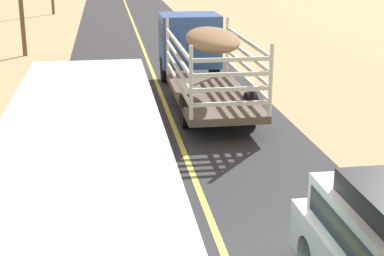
% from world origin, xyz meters
% --- Properties ---
extents(livestock_truck, '(2.53, 9.70, 3.02)m').
position_xyz_m(livestock_truck, '(1.48, 13.68, 1.79)').
color(livestock_truck, '#3359A5').
rests_on(livestock_truck, road_surface).
extents(bus, '(2.54, 10.00, 3.21)m').
position_xyz_m(bus, '(-2.53, -0.40, 1.75)').
color(bus, '#2D8C66').
rests_on(bus, road_surface).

